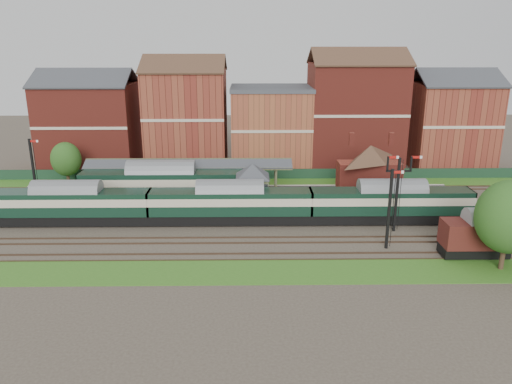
{
  "coord_description": "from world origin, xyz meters",
  "views": [
    {
      "loc": [
        -3.36,
        -51.79,
        19.78
      ],
      "look_at": [
        -2.62,
        2.0,
        3.0
      ],
      "focal_mm": 35.0,
      "sensor_mm": 36.0,
      "label": 1
    }
  ],
  "objects_px": {
    "signal_box": "(253,187)",
    "goods_van_a": "(475,236)",
    "semaphore_bracket": "(398,189)",
    "dmu_train": "(230,203)",
    "platform_railcar": "(162,184)"
  },
  "relations": [
    {
      "from": "platform_railcar",
      "to": "goods_van_a",
      "type": "bearing_deg",
      "value": -26.09
    },
    {
      "from": "goods_van_a",
      "to": "platform_railcar",
      "type": "bearing_deg",
      "value": 153.91
    },
    {
      "from": "dmu_train",
      "to": "platform_railcar",
      "type": "relative_size",
      "value": 2.69
    },
    {
      "from": "semaphore_bracket",
      "to": "signal_box",
      "type": "bearing_deg",
      "value": 159.08
    },
    {
      "from": "signal_box",
      "to": "semaphore_bracket",
      "type": "xyz_separation_m",
      "value": [
        15.04,
        -5.75,
        1.44
      ]
    },
    {
      "from": "semaphore_bracket",
      "to": "dmu_train",
      "type": "relative_size",
      "value": 0.15
    },
    {
      "from": "signal_box",
      "to": "goods_van_a",
      "type": "relative_size",
      "value": 0.99
    },
    {
      "from": "signal_box",
      "to": "dmu_train",
      "type": "distance_m",
      "value": 4.16
    },
    {
      "from": "signal_box",
      "to": "semaphore_bracket",
      "type": "distance_m",
      "value": 16.16
    },
    {
      "from": "semaphore_bracket",
      "to": "dmu_train",
      "type": "bearing_deg",
      "value": 171.87
    },
    {
      "from": "semaphore_bracket",
      "to": "goods_van_a",
      "type": "bearing_deg",
      "value": -49.15
    },
    {
      "from": "platform_railcar",
      "to": "semaphore_bracket",
      "type": "bearing_deg",
      "value": -19.07
    },
    {
      "from": "dmu_train",
      "to": "platform_railcar",
      "type": "distance_m",
      "value": 10.73
    },
    {
      "from": "signal_box",
      "to": "platform_railcar",
      "type": "distance_m",
      "value": 11.48
    },
    {
      "from": "goods_van_a",
      "to": "semaphore_bracket",
      "type": "bearing_deg",
      "value": 130.85
    }
  ]
}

